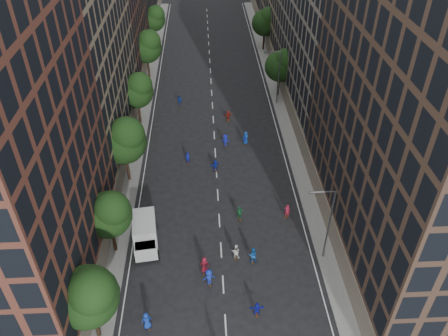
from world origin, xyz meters
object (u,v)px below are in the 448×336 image
streetlamp_far (277,75)px  skater_2 (253,255)px  streetlamp_near (327,221)px  cargo_van (145,234)px  skater_0 (147,321)px

streetlamp_far → skater_2: 34.27m
streetlamp_near → streetlamp_far: (0.00, 33.00, 0.00)m
streetlamp_near → streetlamp_far: 33.00m
streetlamp_far → cargo_van: size_ratio=1.57×
cargo_van → skater_2: size_ratio=3.03×
skater_2 → skater_0: bearing=35.5°
cargo_van → skater_0: 10.26m
streetlamp_near → streetlamp_far: size_ratio=1.00×
streetlamp_far → streetlamp_near: bearing=-90.0°
streetlamp_near → skater_0: bearing=-157.0°
streetlamp_near → skater_2: (-7.20, -0.24, -4.22)m
streetlamp_far → skater_2: (-7.20, -33.24, -4.22)m
cargo_van → streetlamp_far: bearing=51.5°
streetlamp_far → cargo_van: 35.54m
skater_0 → streetlamp_near: bearing=-178.9°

